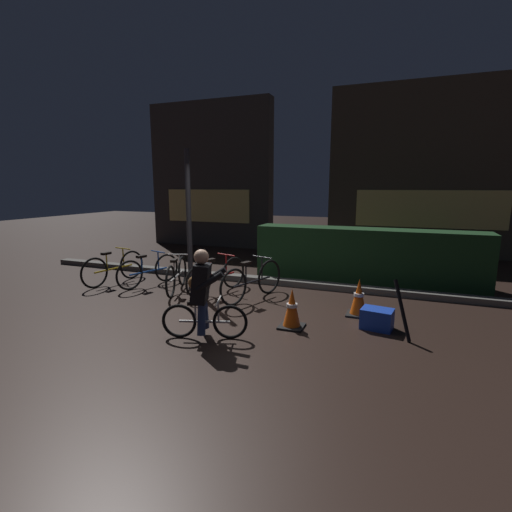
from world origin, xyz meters
The scene contains 16 objects.
ground_plane centered at (0.00, 0.00, 0.00)m, with size 40.00×40.00×0.00m, color black.
sidewalk_curb centered at (0.00, 2.20, 0.06)m, with size 12.00×0.24×0.12m, color #56544F.
hedge_row centered at (1.80, 3.10, 0.58)m, with size 4.80×0.70×1.17m, color #19381C.
storefront_left centered at (-3.74, 6.50, 2.42)m, with size 4.39×0.54×4.86m.
storefront_right centered at (3.20, 7.20, 2.51)m, with size 5.90×0.54×5.05m.
street_post centered at (-1.45, 1.20, 1.39)m, with size 0.10×0.10×2.78m, color #2D2D33.
parked_bike_leftmost centered at (-3.24, 1.01, 0.34)m, with size 0.46×1.58×0.74m.
parked_bike_left_mid centered at (-2.41, 1.12, 0.32)m, with size 0.56×1.46×0.70m.
parked_bike_center_left centered at (-1.63, 0.97, 0.32)m, with size 0.57×1.47×0.71m.
parked_bike_center_right centered at (-0.83, 1.14, 0.34)m, with size 0.57×1.54×0.74m.
parked_bike_right_mid centered at (-0.02, 0.99, 0.35)m, with size 0.61×1.59×0.77m.
traffic_cone_near centered at (1.04, -0.10, 0.29)m, with size 0.36×0.36×0.59m.
traffic_cone_far centered at (1.90, 0.80, 0.29)m, with size 0.36×0.36×0.61m.
blue_crate centered at (2.22, 0.30, 0.15)m, with size 0.44×0.32×0.30m, color #193DB7.
cyclist centered at (0.00, -0.91, 0.63)m, with size 1.14×0.50×1.25m.
closed_umbrella centered at (2.55, 0.05, 0.40)m, with size 0.05×0.05×0.85m, color black.
Camera 1 is at (2.44, -5.21, 2.07)m, focal length 26.26 mm.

